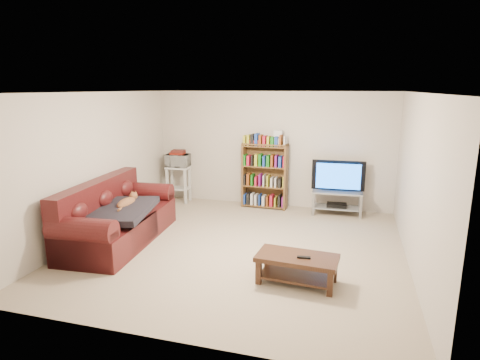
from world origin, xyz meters
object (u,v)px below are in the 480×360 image
(bookshelf, at_px, (265,175))
(tv_stand, at_px, (337,199))
(sofa, at_px, (115,221))
(coffee_table, at_px, (297,264))

(bookshelf, bearing_deg, tv_stand, -1.07)
(sofa, xyz_separation_m, tv_stand, (3.43, 2.43, -0.02))
(coffee_table, relative_size, tv_stand, 1.09)
(tv_stand, height_order, bookshelf, bookshelf)
(sofa, height_order, bookshelf, bookshelf)
(sofa, bearing_deg, coffee_table, -16.24)
(coffee_table, bearing_deg, sofa, 172.36)
(coffee_table, distance_m, bookshelf, 3.40)
(bookshelf, bearing_deg, sofa, -125.11)
(coffee_table, xyz_separation_m, bookshelf, (-1.12, 3.18, 0.44))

